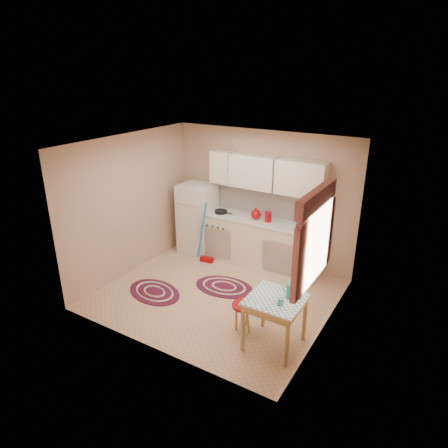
{
  "coord_description": "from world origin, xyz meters",
  "views": [
    {
      "loc": [
        3.07,
        -4.86,
        3.53
      ],
      "look_at": [
        -0.02,
        0.25,
        1.17
      ],
      "focal_mm": 32.0,
      "sensor_mm": 36.0,
      "label": 1
    }
  ],
  "objects_px": {
    "table": "(274,322)",
    "fridge": "(197,218)",
    "base_cabinets": "(252,242)",
    "stool": "(244,317)"
  },
  "relations": [
    {
      "from": "stool",
      "to": "fridge",
      "type": "bearing_deg",
      "value": 138.15
    },
    {
      "from": "table",
      "to": "base_cabinets",
      "type": "bearing_deg",
      "value": 124.42
    },
    {
      "from": "table",
      "to": "stool",
      "type": "bearing_deg",
      "value": 169.5
    },
    {
      "from": "base_cabinets",
      "to": "stool",
      "type": "bearing_deg",
      "value": -65.65
    },
    {
      "from": "base_cabinets",
      "to": "table",
      "type": "relative_size",
      "value": 3.12
    },
    {
      "from": "base_cabinets",
      "to": "stool",
      "type": "xyz_separation_m",
      "value": [
        0.86,
        -1.91,
        -0.23
      ]
    },
    {
      "from": "base_cabinets",
      "to": "fridge",
      "type": "bearing_deg",
      "value": -177.64
    },
    {
      "from": "stool",
      "to": "base_cabinets",
      "type": "bearing_deg",
      "value": 114.35
    },
    {
      "from": "table",
      "to": "fridge",
      "type": "bearing_deg",
      "value": 142.92
    },
    {
      "from": "fridge",
      "to": "table",
      "type": "bearing_deg",
      "value": -37.08
    }
  ]
}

